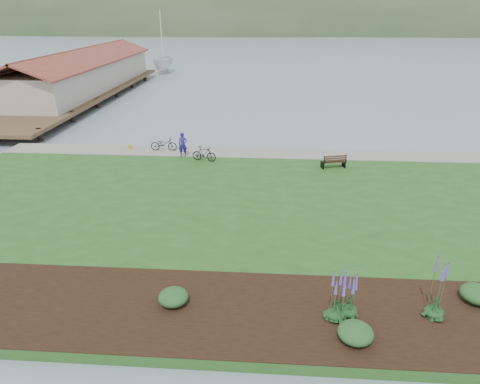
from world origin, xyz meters
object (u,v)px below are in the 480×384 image
object	(u,v)px
bicycle_a	(164,144)
sailboat	(164,73)
person	(183,143)
park_bench	(334,161)

from	to	relation	value
bicycle_a	sailboat	world-z (taller)	sailboat
person	park_bench	bearing A→B (deg)	-15.19
park_bench	person	distance (m)	9.92
person	bicycle_a	world-z (taller)	person
park_bench	bicycle_a	world-z (taller)	bicycle_a
park_bench	bicycle_a	bearing A→B (deg)	151.62
park_bench	bicycle_a	xyz separation A→B (m)	(-11.37, 2.75, 0.03)
park_bench	sailboat	world-z (taller)	sailboat
park_bench	sailboat	distance (m)	48.39
sailboat	park_bench	bearing A→B (deg)	-62.67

